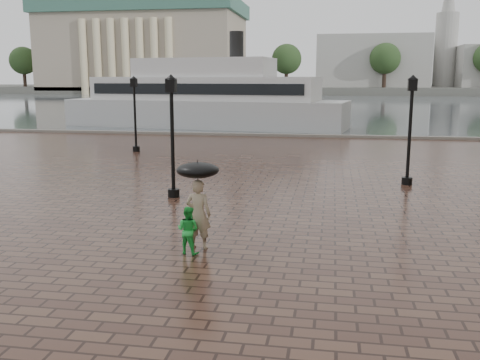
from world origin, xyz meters
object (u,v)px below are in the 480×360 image
object	(u,v)px
child_pedestrian	(188,230)
ferry_near	(205,99)
adult_pedestrian	(198,214)
street_lamps	(305,121)

from	to	relation	value
child_pedestrian	ferry_near	size ratio (longest dim) A/B	0.05
adult_pedestrian	child_pedestrian	distance (m)	0.57
adult_pedestrian	ferry_near	distance (m)	35.79
adult_pedestrian	child_pedestrian	size ratio (longest dim) A/B	1.50
adult_pedestrian	child_pedestrian	xyz separation A→B (m)	(-0.16, -0.44, -0.31)
street_lamps	adult_pedestrian	size ratio (longest dim) A/B	11.59
child_pedestrian	ferry_near	bearing A→B (deg)	-62.64
child_pedestrian	ferry_near	world-z (taller)	ferry_near
street_lamps	child_pedestrian	bearing A→B (deg)	-99.06
street_lamps	adult_pedestrian	world-z (taller)	street_lamps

